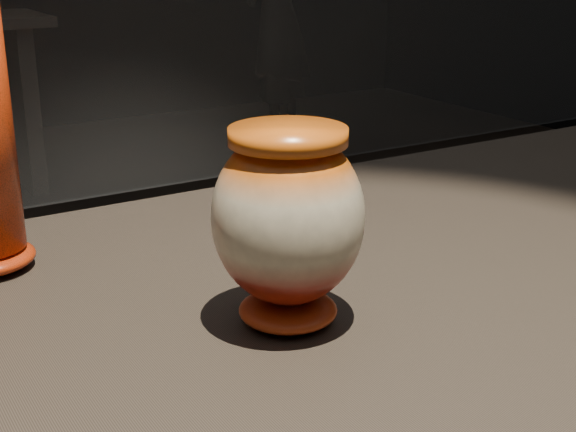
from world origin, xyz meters
The scene contains 2 objects.
main_vase centered at (-0.09, -0.04, 1.01)m, with size 0.16×0.16×0.19m.
visitor centered at (2.16, 3.77, 0.79)m, with size 0.58×0.38×1.59m, color black.
Camera 1 is at (-0.46, -0.65, 1.25)m, focal length 50.00 mm.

